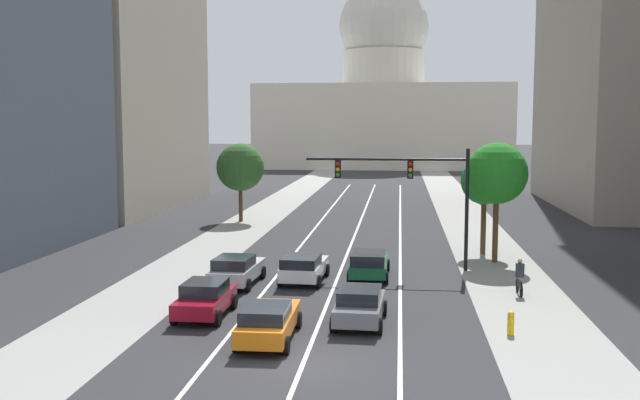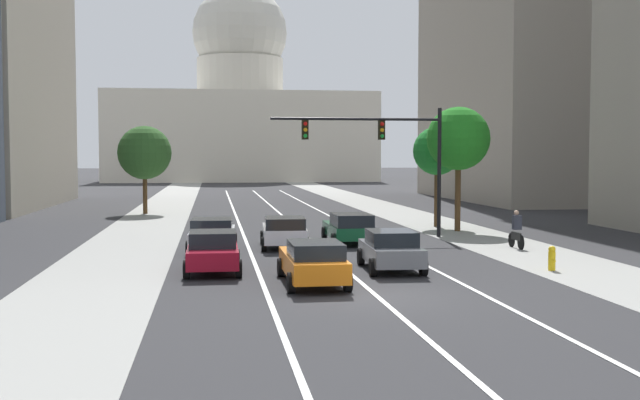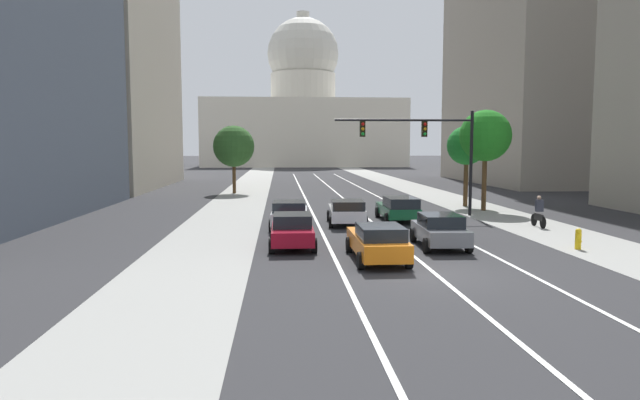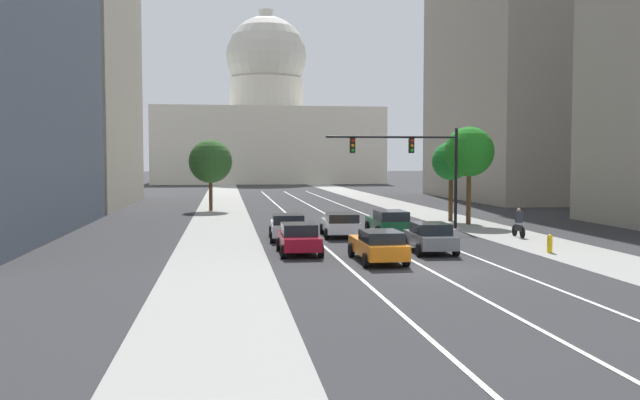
{
  "view_description": "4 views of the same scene",
  "coord_description": "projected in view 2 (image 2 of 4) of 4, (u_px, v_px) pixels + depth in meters",
  "views": [
    {
      "loc": [
        3.12,
        -23.33,
        8.0
      ],
      "look_at": [
        -1.82,
        21.96,
        3.13
      ],
      "focal_mm": 41.2,
      "sensor_mm": 36.0,
      "label": 1
    },
    {
      "loc": [
        -4.79,
        -21.93,
        4.16
      ],
      "look_at": [
        0.64,
        16.8,
        1.9
      ],
      "focal_mm": 43.2,
      "sensor_mm": 36.0,
      "label": 2
    },
    {
      "loc": [
        -5.31,
        -18.65,
        4.39
      ],
      "look_at": [
        -2.77,
        17.19,
        0.95
      ],
      "focal_mm": 31.67,
      "sensor_mm": 36.0,
      "label": 3
    },
    {
      "loc": [
        -8.3,
        -26.89,
        4.55
      ],
      "look_at": [
        -2.11,
        17.56,
        1.88
      ],
      "focal_mm": 38.28,
      "sensor_mm": 36.0,
      "label": 4
    }
  ],
  "objects": [
    {
      "name": "sidewalk_right",
      "position": [
        391.0,
        210.0,
        58.39
      ],
      "size": [
        4.46,
        130.0,
        0.01
      ],
      "primitive_type": "cube",
      "color": "gray",
      "rests_on": "ground"
    },
    {
      "name": "car_silver",
      "position": [
        212.0,
        234.0,
        33.2
      ],
      "size": [
        2.23,
        4.56,
        1.49
      ],
      "rotation": [
        0.0,
        0.0,
        1.52
      ],
      "color": "#B2B5BA",
      "rests_on": "ground"
    },
    {
      "name": "street_tree_far_right",
      "position": [
        437.0,
        152.0,
        44.75
      ],
      "size": [
        2.83,
        2.83,
        5.86
      ],
      "color": "#51381E",
      "rests_on": "ground"
    },
    {
      "name": "sidewalk_left",
      "position": [
        160.0,
        213.0,
        56.0
      ],
      "size": [
        4.46,
        130.0,
        0.01
      ],
      "primitive_type": "cube",
      "color": "gray",
      "rests_on": "ground"
    },
    {
      "name": "fire_hydrant",
      "position": [
        552.0,
        258.0,
        27.76
      ],
      "size": [
        0.26,
        0.35,
        0.91
      ],
      "color": "yellow",
      "rests_on": "ground"
    },
    {
      "name": "street_tree_near_right",
      "position": [
        458.0,
        139.0,
        42.07
      ],
      "size": [
        3.48,
        3.48,
        6.84
      ],
      "color": "#51381E",
      "rests_on": "ground"
    },
    {
      "name": "cyclist",
      "position": [
        517.0,
        230.0,
        34.41
      ],
      "size": [
        0.36,
        1.7,
        1.72
      ],
      "rotation": [
        0.0,
        0.0,
        1.58
      ],
      "color": "black",
      "rests_on": "ground"
    },
    {
      "name": "car_crimson",
      "position": [
        213.0,
        251.0,
        27.38
      ],
      "size": [
        2.0,
        4.07,
        1.47
      ],
      "rotation": [
        0.0,
        0.0,
        1.56
      ],
      "color": "maroon",
      "rests_on": "ground"
    },
    {
      "name": "car_white",
      "position": [
        284.0,
        231.0,
        34.6
      ],
      "size": [
        2.25,
        4.32,
        1.45
      ],
      "rotation": [
        0.0,
        0.0,
        1.52
      ],
      "color": "silver",
      "rests_on": "ground"
    },
    {
      "name": "car_orange",
      "position": [
        313.0,
        261.0,
        24.77
      ],
      "size": [
        1.98,
        4.81,
        1.45
      ],
      "rotation": [
        0.0,
        0.0,
        1.58
      ],
      "color": "orange",
      "rests_on": "ground"
    },
    {
      "name": "car_green",
      "position": [
        349.0,
        227.0,
        36.36
      ],
      "size": [
        2.07,
        4.67,
        1.47
      ],
      "rotation": [
        0.0,
        0.0,
        1.57
      ],
      "color": "#14512D",
      "rests_on": "ground"
    },
    {
      "name": "ground_plane",
      "position": [
        272.0,
        207.0,
        62.14
      ],
      "size": [
        400.0,
        400.0,
        0.0
      ],
      "primitive_type": "plane",
      "color": "#2B2B2D"
    },
    {
      "name": "lane_stripe_center",
      "position": [
        291.0,
        223.0,
        47.3
      ],
      "size": [
        0.16,
        90.0,
        0.01
      ],
      "primitive_type": "cube",
      "color": "white",
      "rests_on": "ground"
    },
    {
      "name": "car_gray",
      "position": [
        391.0,
        249.0,
        27.85
      ],
      "size": [
        2.12,
        4.17,
        1.46
      ],
      "rotation": [
        0.0,
        0.0,
        1.53
      ],
      "color": "slate",
      "rests_on": "ground"
    },
    {
      "name": "lane_stripe_left",
      "position": [
        239.0,
        224.0,
        46.86
      ],
      "size": [
        0.16,
        90.0,
        0.01
      ],
      "primitive_type": "cube",
      "color": "white",
      "rests_on": "ground"
    },
    {
      "name": "street_tree_mid_left",
      "position": [
        145.0,
        153.0,
        54.84
      ],
      "size": [
        3.82,
        3.82,
        6.29
      ],
      "color": "#51381E",
      "rests_on": "ground"
    },
    {
      "name": "capitol_building",
      "position": [
        240.0,
        113.0,
        130.31
      ],
      "size": [
        43.44,
        24.11,
        34.03
      ],
      "color": "beige",
      "rests_on": "ground"
    },
    {
      "name": "lane_stripe_right",
      "position": [
        343.0,
        223.0,
        47.75
      ],
      "size": [
        0.16,
        90.0,
        0.01
      ],
      "primitive_type": "cube",
      "color": "white",
      "rests_on": "ground"
    },
    {
      "name": "traffic_signal_mast",
      "position": [
        386.0,
        145.0,
        38.8
      ],
      "size": [
        8.74,
        0.39,
        6.58
      ],
      "color": "black",
      "rests_on": "ground"
    }
  ]
}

